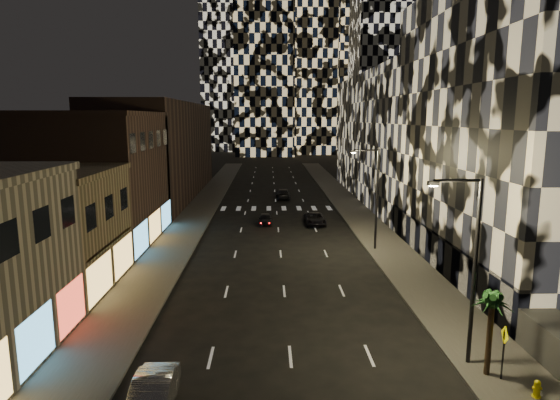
{
  "coord_description": "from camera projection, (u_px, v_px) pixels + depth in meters",
  "views": [
    {
      "loc": [
        -1.08,
        -10.77,
        11.86
      ],
      "look_at": [
        -0.23,
        22.38,
        6.0
      ],
      "focal_mm": 30.0,
      "sensor_mm": 36.0,
      "label": 1
    }
  ],
  "objects": [
    {
      "name": "retail_filler_left",
      "position": [
        162.0,
        150.0,
        70.11
      ],
      "size": [
        10.0,
        40.0,
        14.0
      ],
      "primitive_type": "cube",
      "color": "#453027",
      "rests_on": "ground"
    },
    {
      "name": "streetlight_far",
      "position": [
        374.0,
        192.0,
        41.5
      ],
      "size": [
        2.55,
        0.25,
        9.0
      ],
      "color": "black",
      "rests_on": "sidewalk_right"
    },
    {
      "name": "fire_hydrant",
      "position": [
        537.0,
        389.0,
        19.81
      ],
      "size": [
        0.38,
        0.37,
        0.77
      ],
      "rotation": [
        0.0,
        0.0,
        -0.22
      ],
      "color": "yellow",
      "rests_on": "sidewalk_right"
    },
    {
      "name": "streetlight_near",
      "position": [
        470.0,
        259.0,
        21.82
      ],
      "size": [
        2.55,
        0.25,
        9.0
      ],
      "color": "black",
      "rests_on": "sidewalk_right"
    },
    {
      "name": "palm_tree",
      "position": [
        492.0,
        306.0,
        21.08
      ],
      "size": [
        2.05,
        2.01,
        4.01
      ],
      "color": "#47331E",
      "rests_on": "sidewalk_right"
    },
    {
      "name": "curb_left",
      "position": [
        217.0,
        208.0,
        61.7
      ],
      "size": [
        0.2,
        120.0,
        0.15
      ],
      "primitive_type": "cube",
      "color": "#4C4C47",
      "rests_on": "ground"
    },
    {
      "name": "sidewalk_right",
      "position": [
        351.0,
        207.0,
        62.15
      ],
      "size": [
        4.0,
        120.0,
        0.15
      ],
      "primitive_type": "cube",
      "color": "#47443F",
      "rests_on": "ground"
    },
    {
      "name": "retail_brown",
      "position": [
        100.0,
        180.0,
        44.19
      ],
      "size": [
        10.0,
        15.0,
        12.0
      ],
      "primitive_type": "cube",
      "color": "#453027",
      "rests_on": "ground"
    },
    {
      "name": "car_silver_parked",
      "position": [
        152.0,
        398.0,
        18.79
      ],
      "size": [
        1.7,
        4.58,
        1.5
      ],
      "primitive_type": "imported",
      "rotation": [
        0.0,
        0.0,
        0.03
      ],
      "color": "#9F9EA4",
      "rests_on": "ground"
    },
    {
      "name": "car_dark_oncoming",
      "position": [
        283.0,
        194.0,
        69.32
      ],
      "size": [
        2.04,
        4.98,
        1.44
      ],
      "primitive_type": "imported",
      "rotation": [
        0.0,
        0.0,
        3.15
      ],
      "color": "black",
      "rests_on": "ground"
    },
    {
      "name": "midrise_right",
      "position": [
        546.0,
        129.0,
        35.4
      ],
      "size": [
        16.0,
        25.0,
        22.0
      ],
      "primitive_type": "cube",
      "color": "#232326",
      "rests_on": "ground"
    },
    {
      "name": "ped_sign",
      "position": [
        504.0,
        343.0,
        20.94
      ],
      "size": [
        0.21,
        0.84,
        2.56
      ],
      "rotation": [
        0.0,
        0.0,
        -0.19
      ],
      "color": "black",
      "rests_on": "sidewalk_right"
    },
    {
      "name": "sidewalk_left",
      "position": [
        201.0,
        208.0,
        61.64
      ],
      "size": [
        4.0,
        120.0,
        0.15
      ],
      "primitive_type": "cube",
      "color": "#47443F",
      "rests_on": "ground"
    },
    {
      "name": "midrise_base",
      "position": [
        438.0,
        251.0,
        36.86
      ],
      "size": [
        0.6,
        25.0,
        3.0
      ],
      "primitive_type": "cube",
      "color": "#383838",
      "rests_on": "ground"
    },
    {
      "name": "car_dark_rightlane",
      "position": [
        315.0,
        219.0,
        52.38
      ],
      "size": [
        2.26,
        4.75,
        1.31
      ],
      "primitive_type": "imported",
      "rotation": [
        0.0,
        0.0,
        0.02
      ],
      "color": "black",
      "rests_on": "ground"
    },
    {
      "name": "curb_right",
      "position": [
        336.0,
        207.0,
        62.1
      ],
      "size": [
        0.2,
        120.0,
        0.15
      ],
      "primitive_type": "cube",
      "color": "#4C4C47",
      "rests_on": "ground"
    },
    {
      "name": "car_dark_midlane",
      "position": [
        265.0,
        219.0,
        52.52
      ],
      "size": [
        1.46,
        3.6,
        1.22
      ],
      "primitive_type": "imported",
      "rotation": [
        0.0,
        0.0,
        0.0
      ],
      "color": "black",
      "rests_on": "ground"
    },
    {
      "name": "midrise_filler_right",
      "position": [
        413.0,
        138.0,
        67.75
      ],
      "size": [
        16.0,
        40.0,
        18.0
      ],
      "primitive_type": "cube",
      "color": "#232326",
      "rests_on": "ground"
    },
    {
      "name": "retail_tan",
      "position": [
        38.0,
        233.0,
        32.24
      ],
      "size": [
        10.0,
        10.0,
        8.0
      ],
      "primitive_type": "cube",
      "color": "#8C7554",
      "rests_on": "ground"
    }
  ]
}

